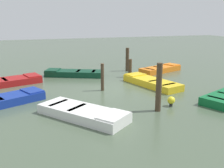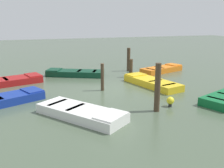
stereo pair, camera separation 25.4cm
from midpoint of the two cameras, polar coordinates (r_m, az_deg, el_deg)
name	(u,v)px [view 1 (the left image)]	position (r m, az deg, el deg)	size (l,w,h in m)	color
ground_plane	(112,90)	(14.90, -0.49, -1.30)	(80.00, 80.00, 0.00)	#475642
rowboat_white	(83,113)	(10.82, -7.09, -6.37)	(3.51, 4.02, 0.46)	silver
rowboat_dark_green	(74,73)	(18.65, -8.90, 2.41)	(4.19, 2.87, 0.46)	#0C3823
rowboat_orange	(160,69)	(20.25, 10.39, 3.29)	(3.79, 2.34, 0.46)	orange
rowboat_blue	(6,100)	(13.46, -23.11, -3.27)	(3.87, 2.70, 0.46)	navy
rowboat_red	(10,81)	(17.29, -22.16, 0.56)	(4.01, 2.43, 0.46)	maroon
rowboat_yellow	(151,82)	(15.97, 8.25, 0.42)	(2.28, 4.28, 0.46)	gold
mooring_piling_center	(102,77)	(14.59, -2.65, 1.54)	(0.19, 0.19, 1.58)	#423323
mooring_piling_mid_left	(130,68)	(18.10, 3.62, 3.56)	(0.26, 0.26, 1.28)	#423323
mooring_piling_far_right	(127,59)	(20.21, 3.06, 5.47)	(0.27, 0.27, 1.82)	#423323
mooring_piling_far_left	(159,87)	(11.41, 9.74, -0.76)	(0.25, 0.25, 2.18)	#423323
marker_buoy	(171,100)	(12.36, 12.47, -3.61)	(0.36, 0.36, 0.48)	#262626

